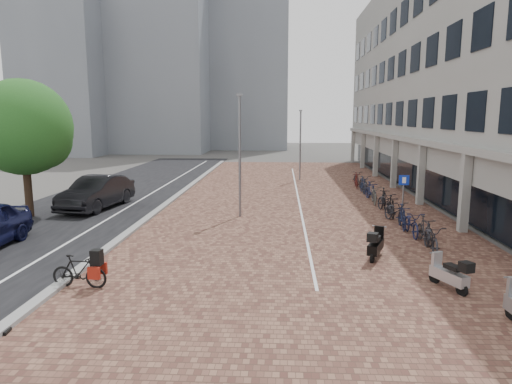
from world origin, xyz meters
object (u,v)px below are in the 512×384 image
Objects in this scene: hero_bike at (79,271)px; parking_sign at (403,191)px; scooter_front at (449,273)px; scooter_mid at (376,244)px; car_dark at (97,193)px.

parking_sign is at bearing -47.95° from hero_bike.
parking_sign is (0.89, 8.44, 0.93)m from scooter_front.
hero_bike is 9.47m from scooter_mid.
car_dark is 2.40× the size of parking_sign.
scooter_front is (10.38, 0.43, -0.01)m from hero_bike.
scooter_front is at bearing -28.48° from car_dark.
car_dark is at bearing 179.73° from parking_sign.
hero_bike is at bearing 158.25° from scooter_front.
scooter_front is at bearing -83.77° from hero_bike.
scooter_mid reaches higher than scooter_front.
hero_bike is 10.39m from scooter_front.
car_dark reaches higher than scooter_front.
scooter_mid is at bearing -66.47° from hero_bike.
car_dark is 15.14m from scooter_mid.
hero_bike reaches higher than scooter_mid.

